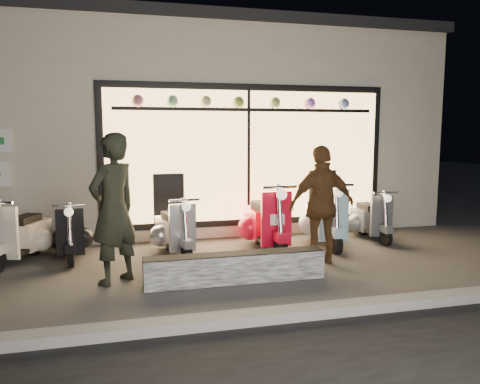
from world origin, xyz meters
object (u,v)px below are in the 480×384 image
at_px(scooter_silver, 173,230).
at_px(scooter_red, 265,222).
at_px(graffiti_barrier, 235,268).
at_px(man, 113,209).
at_px(woman, 322,205).

height_order(scooter_silver, scooter_red, scooter_red).
xyz_separation_m(graffiti_barrier, scooter_silver, (-0.63, 1.74, 0.18)).
xyz_separation_m(scooter_silver, scooter_red, (1.57, -0.03, 0.07)).
xyz_separation_m(graffiti_barrier, scooter_red, (0.94, 1.71, 0.25)).
height_order(graffiti_barrier, man, man).
height_order(graffiti_barrier, woman, woman).
height_order(graffiti_barrier, scooter_red, scooter_red).
relative_size(graffiti_barrier, scooter_red, 1.56).
relative_size(scooter_silver, man, 0.67).
bearing_deg(graffiti_barrier, man, 165.89).
xyz_separation_m(graffiti_barrier, man, (-1.55, 0.39, 0.80)).
relative_size(scooter_red, woman, 0.86).
bearing_deg(scooter_red, man, -152.91).
xyz_separation_m(scooter_silver, man, (-0.92, -1.35, 0.62)).
relative_size(graffiti_barrier, woman, 1.34).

